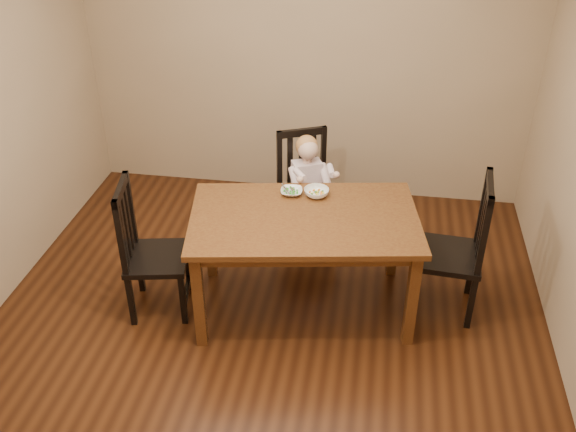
% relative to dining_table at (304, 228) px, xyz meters
% --- Properties ---
extents(room, '(4.01, 4.01, 2.71)m').
position_rel_dining_table_xyz_m(room, '(-0.23, -0.23, 0.66)').
color(room, '#3F1E0D').
rests_on(room, ground).
extents(dining_table, '(1.70, 1.18, 0.78)m').
position_rel_dining_table_xyz_m(dining_table, '(0.00, 0.00, 0.00)').
color(dining_table, '#44210F').
rests_on(dining_table, room).
extents(chair_child, '(0.56, 0.55, 1.00)m').
position_rel_dining_table_xyz_m(chair_child, '(-0.10, 0.83, -0.21)').
color(chair_child, black).
rests_on(chair_child, room).
extents(chair_left, '(0.50, 0.52, 1.03)m').
position_rel_dining_table_xyz_m(chair_left, '(-1.08, -0.18, -0.20)').
color(chair_left, black).
rests_on(chair_left, room).
extents(chair_right, '(0.48, 0.50, 1.08)m').
position_rel_dining_table_xyz_m(chair_right, '(1.07, 0.16, -0.18)').
color(chair_right, black).
rests_on(chair_right, room).
extents(toddler, '(0.43, 0.47, 0.52)m').
position_rel_dining_table_xyz_m(toddler, '(-0.08, 0.79, -0.08)').
color(toddler, white).
rests_on(toddler, chair_child).
extents(bowl_peas, '(0.17, 0.17, 0.04)m').
position_rel_dining_table_xyz_m(bowl_peas, '(-0.13, 0.29, 0.11)').
color(bowl_peas, white).
rests_on(bowl_peas, dining_table).
extents(bowl_veg, '(0.22, 0.22, 0.06)m').
position_rel_dining_table_xyz_m(bowl_veg, '(0.05, 0.29, 0.12)').
color(bowl_veg, white).
rests_on(bowl_veg, dining_table).
extents(fork, '(0.10, 0.11, 0.05)m').
position_rel_dining_table_xyz_m(fork, '(-0.17, 0.26, 0.14)').
color(fork, silver).
rests_on(fork, bowl_peas).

